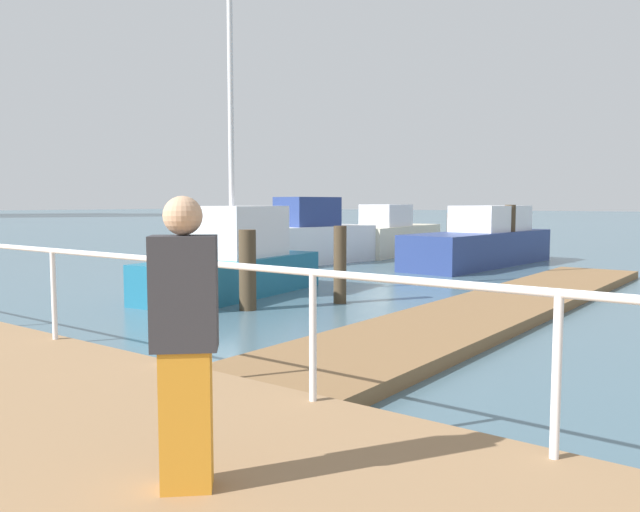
% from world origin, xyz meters
% --- Properties ---
extents(floating_dock, '(14.85, 2.00, 0.18)m').
position_xyz_m(floating_dock, '(3.92, 8.97, 0.09)').
color(floating_dock, olive).
rests_on(floating_dock, ground_plane).
extents(boardwalk_railing, '(0.06, 26.96, 1.08)m').
position_xyz_m(boardwalk_railing, '(-3.15, 7.76, 1.26)').
color(boardwalk_railing, white).
rests_on(boardwalk_railing, boardwalk).
extents(dock_piling_0, '(0.36, 0.36, 1.65)m').
position_xyz_m(dock_piling_0, '(12.97, 14.13, 0.82)').
color(dock_piling_0, brown).
rests_on(dock_piling_0, ground_plane).
extents(dock_piling_1, '(0.32, 0.32, 1.51)m').
position_xyz_m(dock_piling_1, '(1.40, 12.81, 0.75)').
color(dock_piling_1, '#473826').
rests_on(dock_piling_1, ground_plane).
extents(dock_piling_2, '(0.26, 0.26, 1.55)m').
position_xyz_m(dock_piling_2, '(3.10, 11.90, 0.77)').
color(dock_piling_2, '#473826').
rests_on(dock_piling_2, ground_plane).
extents(dock_piling_3, '(0.34, 0.34, 1.94)m').
position_xyz_m(dock_piling_3, '(12.70, 12.00, 0.97)').
color(dock_piling_3, '#473826').
rests_on(dock_piling_3, ground_plane).
extents(moored_boat_1, '(6.99, 2.35, 1.91)m').
position_xyz_m(moored_boat_1, '(12.15, 12.68, 0.74)').
color(moored_boat_1, navy).
rests_on(moored_boat_1, ground_plane).
extents(moored_boat_2, '(5.74, 2.04, 1.94)m').
position_xyz_m(moored_boat_2, '(14.13, 17.16, 0.73)').
color(moored_boat_2, beige).
rests_on(moored_boat_2, ground_plane).
extents(moored_boat_3, '(4.87, 2.27, 8.50)m').
position_xyz_m(moored_boat_3, '(2.69, 14.41, 0.76)').
color(moored_boat_3, '#1E6B8C').
rests_on(moored_boat_3, ground_plane).
extents(moored_boat_4, '(6.21, 2.50, 2.19)m').
position_xyz_m(moored_boat_4, '(8.75, 17.55, 0.80)').
color(moored_boat_4, white).
rests_on(moored_boat_4, ground_plane).
extents(pedestrian_0, '(0.41, 0.41, 1.64)m').
position_xyz_m(pedestrian_0, '(-4.82, 7.36, 1.25)').
color(pedestrian_0, orange).
rests_on(pedestrian_0, boardwalk).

